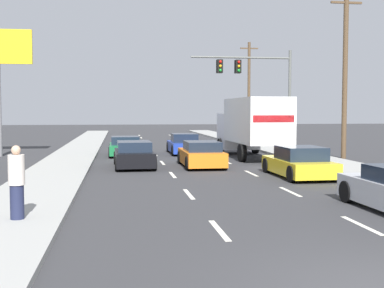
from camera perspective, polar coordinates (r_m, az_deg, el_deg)
ground_plane at (r=32.02m, az=-1.18°, el=-1.07°), size 140.00×140.00×0.00m
sidewalk_right at (r=28.78m, az=13.20°, el=-1.57°), size 2.67×80.00×0.14m
sidewalk_left at (r=26.93m, az=-13.89°, el=-1.94°), size 2.67×80.00×0.14m
lane_markings at (r=28.91m, az=-0.42°, el=-1.58°), size 3.54×57.00×0.01m
car_green at (r=30.63m, az=-7.53°, el=-0.32°), size 1.97×4.09×1.17m
car_black at (r=24.22m, az=-6.55°, el=-1.25°), size 1.95×4.17×1.25m
car_blue at (r=31.69m, az=-0.93°, el=-0.09°), size 1.84×4.16×1.28m
car_orange at (r=24.29m, az=1.06°, el=-1.22°), size 1.89×4.07×1.24m
box_truck at (r=29.14m, az=6.71°, el=2.26°), size 2.67×8.16×3.39m
car_yellow at (r=20.98m, az=11.97°, el=-2.12°), size 1.98×4.22×1.25m
traffic_signal_mast at (r=37.22m, az=6.57°, el=7.67°), size 7.44×0.69×7.12m
utility_pole_mid at (r=29.82m, az=16.84°, el=7.61°), size 1.80×0.28×9.28m
utility_pole_far at (r=50.82m, az=6.43°, el=6.18°), size 1.80×0.28×9.47m
pedestrian_near_corner at (r=12.57m, az=-19.14°, el=-4.11°), size 0.38×0.38×1.74m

